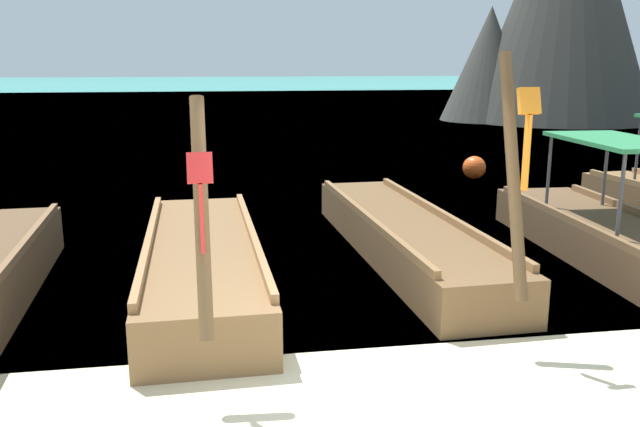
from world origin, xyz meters
TOP-DOWN VIEW (x-y plane):
  - ground at (0.00, 0.00)m, footprint 120.00×120.00m
  - sea_water at (0.00, 61.18)m, footprint 120.00×120.00m
  - longtail_boat_red_ribbon at (-1.47, 3.33)m, footprint 1.47×5.77m
  - longtail_boat_orange_ribbon at (1.40, 4.18)m, footprint 1.43×6.48m
  - mooring_buoy_near at (4.91, 10.20)m, footprint 0.55×0.55m

SIDE VIEW (x-z plane):
  - ground at x=0.00m, z-range 0.00..0.00m
  - sea_water at x=0.00m, z-range 0.00..0.00m
  - mooring_buoy_near at x=4.91m, z-range 0.00..0.56m
  - longtail_boat_orange_ribbon at x=1.40m, z-range -1.13..1.74m
  - longtail_boat_red_ribbon at x=-1.47m, z-range -0.94..1.56m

